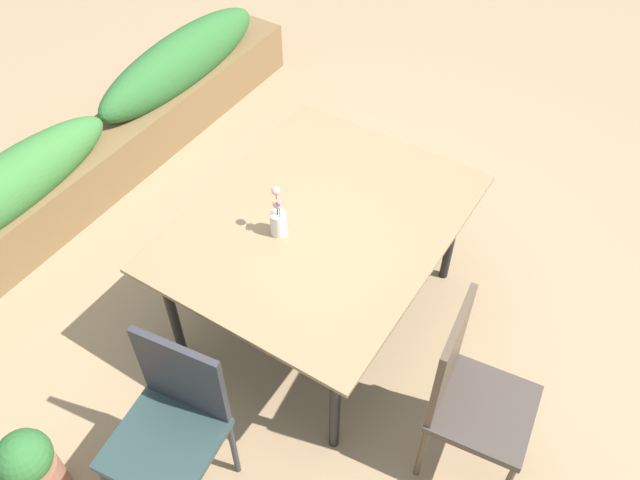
# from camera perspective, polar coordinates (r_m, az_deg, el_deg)

# --- Properties ---
(ground_plane) EXTENTS (12.00, 12.00, 0.00)m
(ground_plane) POSITION_cam_1_polar(r_m,az_deg,el_deg) (3.79, 0.12, -5.44)
(ground_plane) COLOR #9E7F5B
(dining_table) EXTENTS (1.50, 1.20, 0.75)m
(dining_table) POSITION_cam_1_polar(r_m,az_deg,el_deg) (3.21, 0.00, 1.11)
(dining_table) COLOR #8C704C
(dining_table) RESTS_ON ground
(chair_end_left) EXTENTS (0.48, 0.48, 0.92)m
(chair_end_left) POSITION_cam_1_polar(r_m,az_deg,el_deg) (2.85, -12.80, -15.15)
(chair_end_left) COLOR #293C3A
(chair_end_left) RESTS_ON ground
(chair_near_left) EXTENTS (0.46, 0.46, 0.99)m
(chair_near_left) POSITION_cam_1_polar(r_m,az_deg,el_deg) (2.91, 12.86, -12.66)
(chair_near_left) COLOR #433933
(chair_near_left) RESTS_ON ground
(flower_vase) EXTENTS (0.08, 0.08, 0.28)m
(flower_vase) POSITION_cam_1_polar(r_m,az_deg,el_deg) (3.04, -3.67, 1.91)
(flower_vase) COLOR silver
(flower_vase) RESTS_ON dining_table
(planter_box) EXTENTS (3.49, 0.38, 0.68)m
(planter_box) POSITION_cam_1_polar(r_m,az_deg,el_deg) (4.57, -17.96, 8.50)
(planter_box) COLOR brown
(planter_box) RESTS_ON ground
(potted_plant) EXTENTS (0.24, 0.24, 0.49)m
(potted_plant) POSITION_cam_1_polar(r_m,az_deg,el_deg) (3.25, -23.78, -17.74)
(potted_plant) COLOR #9E6047
(potted_plant) RESTS_ON ground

